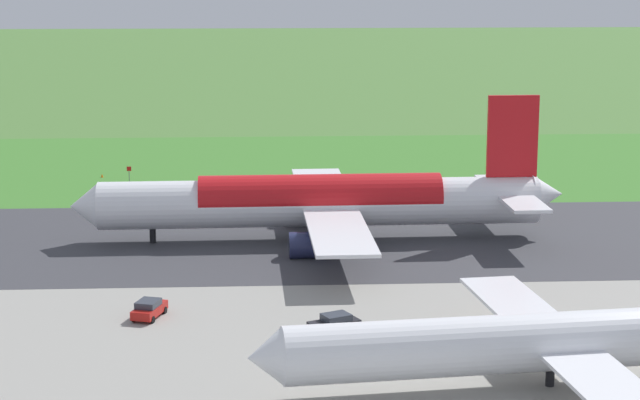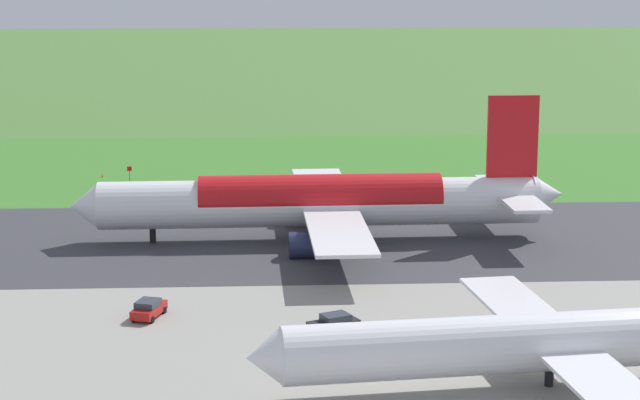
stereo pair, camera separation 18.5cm
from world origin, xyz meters
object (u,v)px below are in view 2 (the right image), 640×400
at_px(service_car_followme, 334,323).
at_px(airliner_parked_mid, 554,340).
at_px(airliner_main, 323,201).
at_px(no_stopping_sign, 130,175).
at_px(traffic_cone_orange, 103,176).
at_px(service_car_ops, 149,309).

bearing_deg(service_car_followme, airliner_parked_mid, 139.28).
height_order(airliner_main, service_car_followme, airliner_main).
distance_m(no_stopping_sign, traffic_cone_orange, 9.11).
xyz_separation_m(service_car_followme, no_stopping_sign, (23.54, -63.01, 0.88)).
distance_m(airliner_main, airliner_parked_mid, 47.18).
bearing_deg(traffic_cone_orange, airliner_parked_mid, 117.33).
bearing_deg(airliner_main, service_car_ops, 58.66).
relative_size(service_car_followme, traffic_cone_orange, 8.30).
bearing_deg(airliner_main, traffic_cone_orange, -52.88).
distance_m(service_car_followme, no_stopping_sign, 67.27).
height_order(service_car_ops, no_stopping_sign, no_stopping_sign).
relative_size(airliner_main, service_car_ops, 11.89).
xyz_separation_m(airliner_main, traffic_cone_orange, (29.16, -38.54, -4.08)).
bearing_deg(airliner_parked_mid, service_car_followme, -40.72).
distance_m(airliner_parked_mid, traffic_cone_orange, 94.13).
relative_size(airliner_main, no_stopping_sign, 18.51).
bearing_deg(service_car_followme, airliner_main, -91.68).
bearing_deg(airliner_parked_mid, service_car_ops, -30.18).
height_order(airliner_parked_mid, no_stopping_sign, airliner_parked_mid).
xyz_separation_m(airliner_main, no_stopping_sign, (24.48, -30.85, -2.63)).
bearing_deg(service_car_ops, airliner_parked_mid, 149.82).
relative_size(service_car_followme, no_stopping_sign, 1.56).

